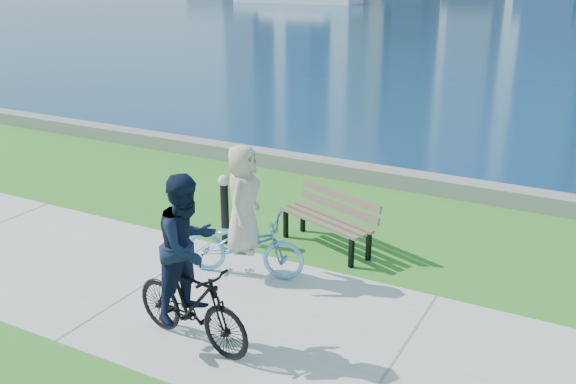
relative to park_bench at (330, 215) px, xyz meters
name	(u,v)px	position (x,y,z in m)	size (l,w,h in m)	color
ground	(397,358)	(2.13, -2.62, -0.58)	(320.00, 320.00, 0.00)	#266B1C
concrete_path	(397,358)	(2.13, -2.62, -0.57)	(80.00, 3.50, 0.02)	#ABAAA5
seawall	(499,194)	(2.13, 3.58, -0.40)	(90.00, 0.50, 0.35)	slate
park_bench	(330,215)	(0.00, 0.00, 0.00)	(1.93, 1.23, 0.94)	black
bollard_lamp	(225,204)	(-1.67, -0.70, 0.14)	(0.20, 0.20, 1.24)	black
cyclist_woman	(244,228)	(-0.71, -1.61, 0.22)	(1.10, 2.01, 2.10)	#5BA3DE
cyclist_man	(189,276)	(-0.28, -3.56, 0.40)	(0.81, 1.93, 2.28)	black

